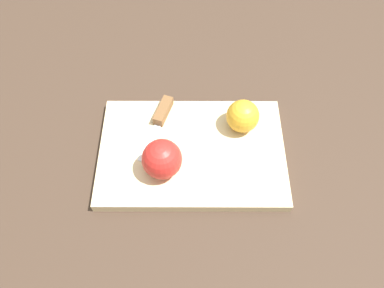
% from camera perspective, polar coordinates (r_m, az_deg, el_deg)
% --- Properties ---
extents(ground_plane, '(4.00, 4.00, 0.00)m').
position_cam_1_polar(ground_plane, '(0.74, -0.00, -1.69)').
color(ground_plane, '#38281E').
extents(cutting_board, '(0.36, 0.24, 0.02)m').
position_cam_1_polar(cutting_board, '(0.73, -0.00, -1.27)').
color(cutting_board, '#D1B789').
rests_on(cutting_board, ground_plane).
extents(apple_half_left, '(0.06, 0.06, 0.06)m').
position_cam_1_polar(apple_half_left, '(0.73, 7.75, 4.22)').
color(apple_half_left, gold).
rests_on(apple_half_left, cutting_board).
extents(apple_half_right, '(0.07, 0.07, 0.07)m').
position_cam_1_polar(apple_half_right, '(0.67, -4.63, -2.30)').
color(apple_half_right, red).
rests_on(apple_half_right, cutting_board).
extents(knife, '(0.06, 0.15, 0.02)m').
position_cam_1_polar(knife, '(0.76, -4.64, 4.53)').
color(knife, silver).
rests_on(knife, cutting_board).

